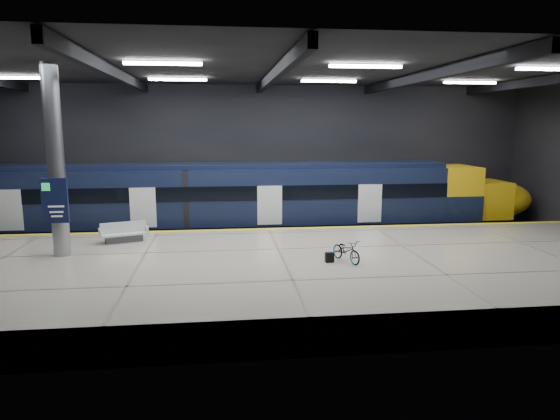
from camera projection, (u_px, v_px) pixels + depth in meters
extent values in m
plane|color=black|center=(275.00, 269.00, 20.49)|extent=(30.00, 30.00, 0.00)
cube|color=black|center=(259.00, 159.00, 27.65)|extent=(30.00, 0.10, 8.00)
cube|color=black|center=(311.00, 202.00, 11.98)|extent=(30.00, 0.10, 8.00)
cube|color=black|center=(275.00, 68.00, 19.14)|extent=(30.00, 16.00, 0.10)
cube|color=black|center=(114.00, 73.00, 18.48)|extent=(0.25, 16.00, 0.40)
cube|color=black|center=(275.00, 75.00, 19.19)|extent=(0.25, 16.00, 0.40)
cube|color=black|center=(424.00, 77.00, 19.89)|extent=(0.25, 16.00, 0.40)
cube|color=white|center=(163.00, 63.00, 16.74)|extent=(2.60, 0.18, 0.10)
cube|color=white|center=(366.00, 66.00, 17.56)|extent=(2.60, 0.18, 0.10)
cube|color=white|center=(550.00, 69.00, 18.38)|extent=(2.60, 0.18, 0.10)
cube|color=white|center=(15.00, 78.00, 21.79)|extent=(2.60, 0.18, 0.10)
cube|color=white|center=(178.00, 79.00, 22.61)|extent=(2.60, 0.18, 0.10)
cube|color=white|center=(329.00, 81.00, 23.43)|extent=(2.60, 0.18, 0.10)
cube|color=white|center=(470.00, 83.00, 24.25)|extent=(2.60, 0.18, 0.10)
cube|color=#B4AC98|center=(283.00, 274.00, 17.95)|extent=(30.00, 11.00, 1.10)
cube|color=yellow|center=(269.00, 229.00, 22.99)|extent=(30.00, 0.40, 0.01)
cube|color=gray|center=(265.00, 241.00, 25.15)|extent=(30.00, 0.08, 0.16)
cube|color=gray|center=(262.00, 235.00, 26.56)|extent=(30.00, 0.08, 0.16)
cube|color=black|center=(209.00, 230.00, 25.45)|extent=(24.00, 2.58, 0.80)
cube|color=black|center=(208.00, 196.00, 25.15)|extent=(24.00, 2.80, 2.75)
cube|color=black|center=(207.00, 166.00, 24.90)|extent=(24.00, 2.30, 0.24)
cube|color=black|center=(207.00, 194.00, 23.72)|extent=(24.00, 0.04, 0.70)
cube|color=white|center=(270.00, 205.00, 24.17)|extent=(1.20, 0.05, 1.90)
cube|color=yellow|center=(453.00, 192.00, 26.67)|extent=(2.00, 2.80, 2.75)
ellipsoid|color=yellow|center=(498.00, 200.00, 27.06)|extent=(3.60, 2.52, 1.90)
cube|color=black|center=(458.00, 188.00, 26.68)|extent=(1.60, 2.38, 0.80)
cube|color=#595B60|center=(124.00, 238.00, 20.48)|extent=(1.53, 0.90, 0.27)
cube|color=silver|center=(124.00, 233.00, 20.45)|extent=(1.98, 1.32, 0.07)
cube|color=silver|center=(123.00, 227.00, 20.40)|extent=(1.76, 0.65, 0.46)
cube|color=silver|center=(100.00, 233.00, 20.04)|extent=(0.30, 0.75, 0.27)
cube|color=silver|center=(146.00, 229.00, 20.82)|extent=(0.30, 0.75, 0.27)
imported|color=#99999E|center=(346.00, 251.00, 17.46)|extent=(1.07, 1.61, 0.80)
cube|color=black|center=(330.00, 257.00, 17.42)|extent=(0.32, 0.21, 0.35)
cylinder|color=#9EA0A5|center=(56.00, 162.00, 17.81)|extent=(0.60, 0.60, 6.90)
cube|color=#10173B|center=(55.00, 201.00, 17.62)|extent=(0.90, 0.12, 1.60)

